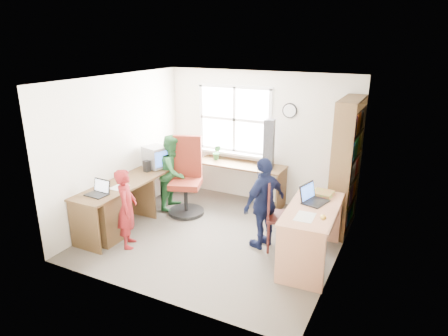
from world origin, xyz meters
name	(u,v)px	position (x,y,z in m)	size (l,w,h in m)	color
room	(220,160)	(0.01, 0.10, 1.22)	(3.64, 3.44, 2.44)	#4C453C
l_desk	(136,201)	(-1.31, -0.28, 0.46)	(2.38, 2.95, 0.75)	brown
right_desk	(312,223)	(1.47, -0.06, 0.59)	(0.73, 1.43, 0.81)	tan
bookshelf	(346,169)	(1.65, 1.19, 1.00)	(0.30, 1.02, 2.10)	brown
swivel_chair	(187,181)	(-0.91, 0.61, 0.58)	(0.80, 0.80, 1.34)	black
wooden_chair	(277,212)	(0.92, 0.10, 0.56)	(0.58, 0.58, 1.04)	#431A16
crt_monitor	(156,157)	(-1.50, 0.56, 0.94)	(0.47, 0.45, 0.38)	#96969A
laptop_left	(99,191)	(-1.50, -0.86, 0.80)	(0.32, 0.27, 0.21)	black
laptop_right	(312,198)	(1.41, 0.13, 0.86)	(0.38, 0.42, 0.25)	black
speaker_a	(147,166)	(-1.51, 0.30, 0.85)	(0.12, 0.12, 0.20)	black
speaker_b	(166,160)	(-1.44, 0.78, 0.83)	(0.10, 0.10, 0.16)	black
cd_tower	(269,144)	(0.28, 1.45, 1.18)	(0.19, 0.17, 0.86)	black
game_box	(323,193)	(1.49, 0.43, 0.83)	(0.29, 0.29, 0.05)	red
paper_a	(119,187)	(-1.44, -0.50, 0.75)	(0.21, 0.29, 0.00)	beige
paper_b	(305,217)	(1.46, -0.39, 0.81)	(0.24, 0.33, 0.00)	beige
potted_plant	(217,152)	(-0.75, 1.45, 0.89)	(0.16, 0.13, 0.29)	#286532
person_red	(127,208)	(-1.04, -0.82, 0.60)	(0.43, 0.29, 1.19)	maroon
person_green	(174,172)	(-1.21, 0.67, 0.67)	(0.65, 0.51, 1.35)	#296833
person_navy	(264,203)	(0.74, 0.07, 0.68)	(0.80, 0.33, 1.36)	#121839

